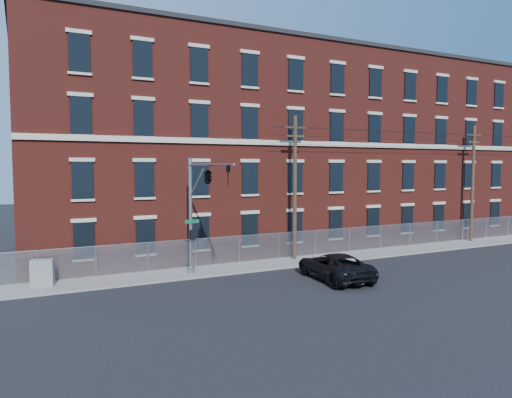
{
  "coord_description": "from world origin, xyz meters",
  "views": [
    {
      "loc": [
        -15.07,
        -22.54,
        6.64
      ],
      "look_at": [
        -1.83,
        4.0,
        4.56
      ],
      "focal_mm": 33.05,
      "sensor_mm": 36.0,
      "label": 1
    }
  ],
  "objects": [
    {
      "name": "pickup_truck",
      "position": [
        1.19,
        -0.24,
        0.78
      ],
      "size": [
        3.06,
        5.81,
        1.56
      ],
      "primitive_type": "imported",
      "rotation": [
        0.0,
        0.0,
        3.06
      ],
      "color": "black",
      "rests_on": "ground"
    },
    {
      "name": "utility_pole_mid",
      "position": [
        20.0,
        5.6,
        5.34
      ],
      "size": [
        1.8,
        0.28,
        10.0
      ],
      "color": "#422E21",
      "rests_on": "ground"
    },
    {
      "name": "ground",
      "position": [
        0.0,
        0.0,
        0.0
      ],
      "size": [
        140.0,
        140.0,
        0.0
      ],
      "primitive_type": "plane",
      "color": "black",
      "rests_on": "ground"
    },
    {
      "name": "chain_link_fence",
      "position": [
        12.0,
        6.3,
        1.06
      ],
      "size": [
        59.06,
        0.06,
        1.85
      ],
      "color": "#A5A8AD",
      "rests_on": "ground"
    },
    {
      "name": "traffic_signal_mast",
      "position": [
        -6.0,
        2.18,
        5.39
      ],
      "size": [
        0.9,
        6.75,
        7.0
      ],
      "color": "#9EA0A5",
      "rests_on": "ground"
    },
    {
      "name": "overhead_wires",
      "position": [
        20.0,
        5.6,
        9.12
      ],
      "size": [
        40.0,
        0.62,
        0.62
      ],
      "color": "black",
      "rests_on": "ground"
    },
    {
      "name": "utility_pole_near",
      "position": [
        2.0,
        5.6,
        5.34
      ],
      "size": [
        1.8,
        0.28,
        10.0
      ],
      "color": "#422E21",
      "rests_on": "ground"
    },
    {
      "name": "sidewalk",
      "position": [
        12.0,
        5.0,
        0.06
      ],
      "size": [
        65.0,
        3.0,
        0.12
      ],
      "primitive_type": "cube",
      "color": "gray",
      "rests_on": "ground"
    },
    {
      "name": "utility_cabinet",
      "position": [
        -14.2,
        5.27,
        0.85
      ],
      "size": [
        1.27,
        0.86,
        1.45
      ],
      "primitive_type": "cube",
      "rotation": [
        0.0,
        0.0,
        -0.26
      ],
      "color": "gray",
      "rests_on": "sidewalk"
    },
    {
      "name": "mill_building",
      "position": [
        12.0,
        13.93,
        8.15
      ],
      "size": [
        55.3,
        14.32,
        16.3
      ],
      "color": "maroon",
      "rests_on": "ground"
    }
  ]
}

